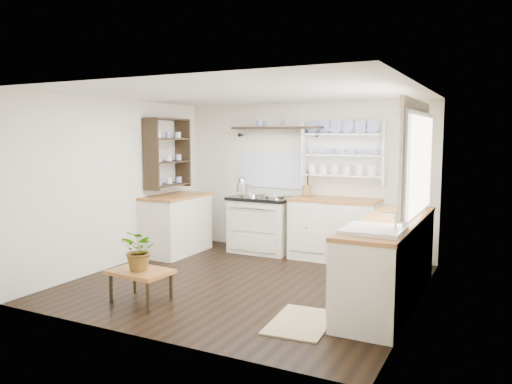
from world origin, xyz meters
TOP-DOWN VIEW (x-y plane):
  - floor at (0.00, 0.00)m, footprint 4.00×3.80m
  - wall_back at (0.00, 1.90)m, footprint 4.00×0.02m
  - wall_right at (2.00, 0.00)m, footprint 0.02×3.80m
  - wall_left at (-2.00, 0.00)m, footprint 0.02×3.80m
  - ceiling at (0.00, 0.00)m, footprint 4.00×3.80m
  - window at (1.95, 0.15)m, footprint 0.08×1.55m
  - aga_cooker at (-0.57, 1.57)m, footprint 0.97×0.67m
  - back_cabinets at (0.60, 1.60)m, footprint 1.27×0.63m
  - right_cabinets at (1.70, 0.10)m, footprint 0.62×2.43m
  - belfast_sink at (1.70, -0.65)m, footprint 0.55×0.60m
  - left_cabinets at (-1.70, 0.90)m, footprint 0.62×1.13m
  - plate_rack at (0.65, 1.86)m, footprint 1.20×0.22m
  - high_shelf at (-0.40, 1.78)m, footprint 1.50×0.29m
  - left_shelving at (-1.84, 0.90)m, footprint 0.28×0.80m
  - kettle at (-0.85, 1.45)m, footprint 0.19×0.19m
  - utensil_crock at (0.13, 1.68)m, footprint 0.13×0.13m
  - center_table at (-0.71, -1.13)m, footprint 0.68×0.51m
  - potted_plant at (-0.71, -1.13)m, footprint 0.45×0.41m
  - floor_rug at (1.09, -0.94)m, footprint 0.61×0.89m

SIDE VIEW (x-z plane):
  - floor at x=0.00m, z-range -0.01..0.01m
  - floor_rug at x=1.09m, z-range 0.00..0.02m
  - center_table at x=-0.71m, z-range 0.13..0.48m
  - aga_cooker at x=-0.57m, z-range -0.01..0.89m
  - right_cabinets at x=1.70m, z-range 0.01..0.91m
  - left_cabinets at x=-1.70m, z-range 0.01..0.91m
  - back_cabinets at x=0.60m, z-range 0.01..0.91m
  - potted_plant at x=-0.71m, z-range 0.35..0.79m
  - belfast_sink at x=1.70m, z-range 0.58..1.03m
  - utensil_crock at x=0.13m, z-range 0.91..1.06m
  - kettle at x=-0.85m, z-range 0.93..1.16m
  - wall_back at x=0.00m, z-range 0.00..2.30m
  - wall_right at x=2.00m, z-range 0.00..2.30m
  - wall_left at x=-2.00m, z-range 0.00..2.30m
  - left_shelving at x=-1.84m, z-range 1.02..2.08m
  - plate_rack at x=0.65m, z-range 1.11..2.01m
  - window at x=1.95m, z-range 0.95..2.17m
  - high_shelf at x=-0.40m, z-range 1.83..1.99m
  - ceiling at x=0.00m, z-range 2.29..2.30m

